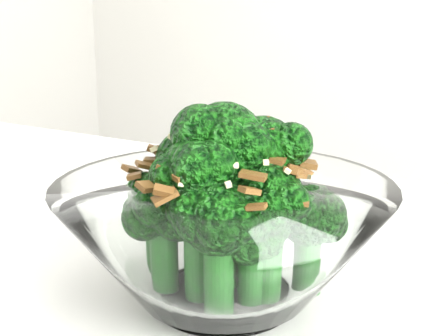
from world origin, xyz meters
The scene contains 1 object.
broccoli_dish centered at (0.30, 0.14, 0.80)m, with size 0.20×0.20×0.12m.
Camera 1 is at (0.54, -0.16, 0.94)m, focal length 55.00 mm.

